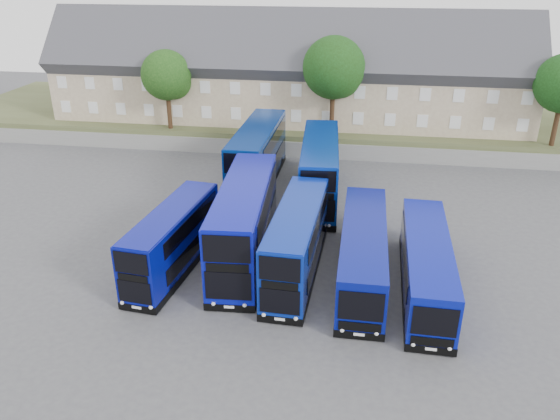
{
  "coord_description": "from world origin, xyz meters",
  "views": [
    {
      "loc": [
        4.95,
        -25.59,
        17.42
      ],
      "look_at": [
        -0.11,
        6.95,
        2.2
      ],
      "focal_mm": 35.0,
      "sensor_mm": 36.0,
      "label": 1
    }
  ],
  "objects_px": {
    "tree_west": "(168,77)",
    "tree_mid": "(335,70)",
    "dd_front_left": "(173,242)",
    "dd_front_mid": "(245,224)",
    "coach_east_a": "(363,254)"
  },
  "relations": [
    {
      "from": "dd_front_left",
      "to": "coach_east_a",
      "type": "distance_m",
      "value": 11.39
    },
    {
      "from": "tree_west",
      "to": "tree_mid",
      "type": "height_order",
      "value": "tree_mid"
    },
    {
      "from": "dd_front_left",
      "to": "dd_front_mid",
      "type": "relative_size",
      "value": 0.8
    },
    {
      "from": "dd_front_left",
      "to": "tree_west",
      "type": "bearing_deg",
      "value": 115.04
    },
    {
      "from": "dd_front_left",
      "to": "coach_east_a",
      "type": "height_order",
      "value": "dd_front_left"
    },
    {
      "from": "coach_east_a",
      "to": "dd_front_left",
      "type": "bearing_deg",
      "value": -176.18
    },
    {
      "from": "tree_west",
      "to": "tree_mid",
      "type": "bearing_deg",
      "value": 1.79
    },
    {
      "from": "dd_front_mid",
      "to": "coach_east_a",
      "type": "xyz_separation_m",
      "value": [
        7.38,
        -1.33,
        -0.77
      ]
    },
    {
      "from": "dd_front_mid",
      "to": "coach_east_a",
      "type": "bearing_deg",
      "value": -14.04
    },
    {
      "from": "coach_east_a",
      "to": "tree_mid",
      "type": "height_order",
      "value": "tree_mid"
    },
    {
      "from": "dd_front_left",
      "to": "tree_mid",
      "type": "xyz_separation_m",
      "value": [
        8.05,
        23.49,
        6.16
      ]
    },
    {
      "from": "dd_front_left",
      "to": "tree_mid",
      "type": "relative_size",
      "value": 1.08
    },
    {
      "from": "coach_east_a",
      "to": "tree_west",
      "type": "relative_size",
      "value": 1.6
    },
    {
      "from": "dd_front_left",
      "to": "coach_east_a",
      "type": "relative_size",
      "value": 0.81
    },
    {
      "from": "tree_west",
      "to": "dd_front_mid",
      "type": "bearing_deg",
      "value": -60.29
    }
  ]
}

